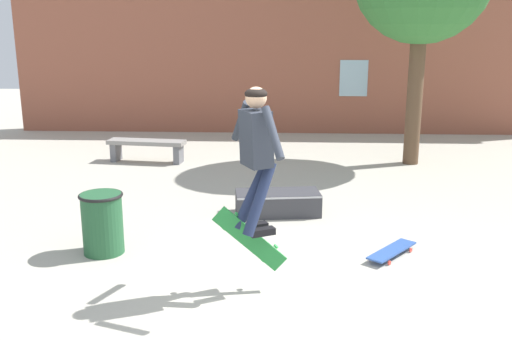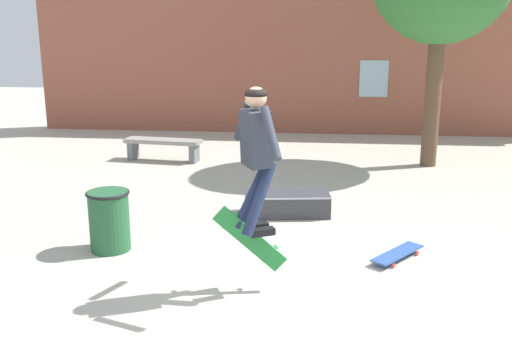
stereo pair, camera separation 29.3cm
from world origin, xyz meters
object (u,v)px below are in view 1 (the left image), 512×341
park_bench (147,146)px  skateboard_flipping (250,239)px  skateboard_resting (392,250)px  trash_bin (102,222)px  skater (256,147)px  skate_ledge (278,203)px

park_bench → skateboard_flipping: size_ratio=2.08×
park_bench → skateboard_resting: size_ratio=2.05×
trash_bin → skater: (1.89, -0.92, 1.13)m
skater → skateboard_flipping: (-0.07, 0.02, -0.97)m
skate_ledge → skater: 2.85m
park_bench → trash_bin: size_ratio=2.15×
trash_bin → skateboard_resting: 3.49m
skate_ledge → trash_bin: (-2.09, -1.58, 0.23)m
trash_bin → park_bench: bearing=97.1°
skater → skateboard_resting: size_ratio=1.89×
skateboard_resting → trash_bin: bearing=-49.8°
skate_ledge → trash_bin: bearing=-150.4°
skate_ledge → skateboard_flipping: skateboard_flipping is taller
skateboard_flipping → skater: bearing=-18.4°
skate_ledge → skateboard_flipping: size_ratio=1.66×
skater → skate_ledge: bearing=58.4°
skate_ledge → skater: bearing=-102.0°
skater → park_bench: bearing=86.6°
trash_bin → skateboard_flipping: 2.04m
skate_ledge → skateboard_resting: 2.06m
skateboard_flipping → skateboard_resting: skateboard_flipping is taller
skater → skateboard_resting: 2.36m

